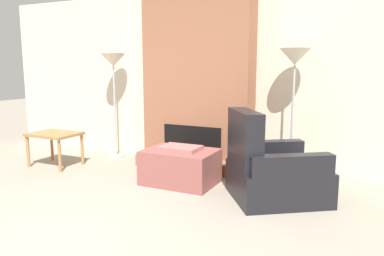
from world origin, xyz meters
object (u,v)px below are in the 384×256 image
Objects in this scene: floor_lamp_left at (113,66)px; armchair at (270,174)px; ottoman at (180,166)px; floor_lamp_right at (295,64)px; side_table at (55,137)px.

armchair is at bearing -17.46° from floor_lamp_left.
floor_lamp_left reaches higher than ottoman.
ottoman is at bearing -146.70° from floor_lamp_right.
ottoman is 0.68× the size of armchair.
floor_lamp_right is at bearing 0.00° from floor_lamp_left.
floor_lamp_left is at bearing 180.00° from floor_lamp_right.
floor_lamp_left reaches higher than armchair.
floor_lamp_right is at bearing 33.30° from ottoman.
armchair is 1.50m from floor_lamp_right.
armchair is at bearing -3.39° from ottoman.
armchair is 1.86× the size of side_table.
ottoman is 2.08m from side_table.
ottoman is 0.53× the size of floor_lamp_left.
floor_lamp_right is (3.28, 0.85, 1.07)m from side_table.
ottoman is 1.94m from floor_lamp_right.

